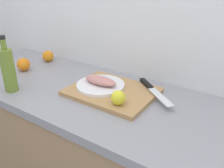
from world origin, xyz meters
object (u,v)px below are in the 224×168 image
Objects in this scene: chef_knife at (151,88)px; fish_fillet at (100,80)px; cutting_board at (112,92)px; white_plate at (101,85)px; lemon_0 at (118,98)px; olive_oil_bottle at (8,69)px; orange_0 at (48,56)px.

fish_fillet is at bearing -116.64° from chef_knife.
cutting_board is at bearing -108.84° from chef_knife.
lemon_0 is at bearing -30.61° from white_plate.
olive_oil_bottle is 3.81× the size of orange_0.
lemon_0 is (0.17, -0.10, 0.02)m from white_plate.
fish_fillet is at bearing -177.32° from cutting_board.
chef_knife is 3.93× the size of lemon_0.
white_plate is 0.56m from orange_0.
fish_fillet is 0.25m from chef_knife.
cutting_board is at bearing 134.55° from lemon_0.
orange_0 is at bearing 160.41° from lemon_0.
olive_oil_bottle is at bearing -146.06° from fish_fillet.
chef_knife is 0.90× the size of olive_oil_bottle.
white_plate is 0.25m from chef_knife.
white_plate is 0.03m from fish_fillet.
chef_knife is 3.41× the size of orange_0.
orange_0 reaches higher than chef_knife.
orange_0 reaches higher than white_plate.
fish_fillet is at bearing 149.39° from lemon_0.
fish_fillet is at bearing 33.94° from olive_oil_bottle.
lemon_0 reaches higher than cutting_board.
fish_fillet is (0.00, -0.00, 0.03)m from white_plate.
fish_fillet is 0.65× the size of olive_oil_bottle.
fish_fillet is 0.72× the size of chef_knife.
olive_oil_bottle is (-0.53, -0.15, 0.06)m from lemon_0.
fish_fillet is 0.44m from olive_oil_bottle.
olive_oil_bottle is at bearing -164.44° from lemon_0.
chef_knife is 0.76m from orange_0.
lemon_0 is 0.75m from orange_0.
cutting_board is at bearing 29.99° from olive_oil_bottle.
white_plate is 0.45m from olive_oil_bottle.
white_plate is at bearing 90.00° from fish_fillet.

